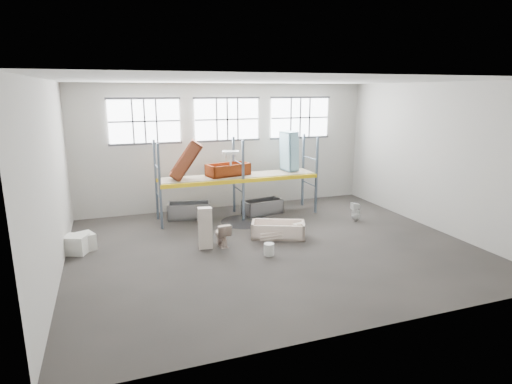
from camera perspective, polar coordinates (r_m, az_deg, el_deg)
name	(u,v)px	position (r m, az deg, el deg)	size (l,w,h in m)	color
floor	(272,248)	(13.23, 2.20, -7.56)	(12.00, 10.00, 0.10)	#413B37
ceiling	(274,79)	(12.35, 2.42, 15.10)	(12.00, 10.00, 0.10)	silver
wall_back	(227,147)	(17.28, -3.97, 6.16)	(12.00, 0.10, 5.00)	#AFACA2
wall_front	(373,212)	(8.19, 15.56, -2.66)	(12.00, 0.10, 5.00)	#A8A59C
wall_left	(49,182)	(11.75, -26.25, 1.27)	(0.10, 10.00, 5.00)	beige
wall_right	(436,157)	(15.80, 23.19, 4.41)	(0.10, 10.00, 5.00)	#9D9A92
window_left	(145,121)	(16.49, -14.84, 9.24)	(2.60, 0.04, 1.60)	white
window_mid	(227,119)	(17.06, -3.93, 9.78)	(2.60, 0.04, 1.60)	white
window_right	(300,118)	(18.19, 5.96, 9.98)	(2.60, 0.04, 1.60)	white
rack_upright_la	(160,187)	(14.80, -12.87, 0.66)	(0.08, 0.08, 3.00)	slate
rack_upright_lb	(156,180)	(15.96, -13.40, 1.57)	(0.08, 0.08, 3.00)	slate
rack_upright_ma	(243,181)	(15.41, -1.75, 1.51)	(0.08, 0.08, 3.00)	slate
rack_upright_mb	(234,175)	(16.54, -3.02, 2.33)	(0.08, 0.08, 3.00)	slate
rack_upright_ra	(316,175)	(16.56, 8.19, 2.23)	(0.08, 0.08, 3.00)	slate
rack_upright_rb	(303,170)	(17.61, 6.38, 2.96)	(0.08, 0.08, 3.00)	slate
rack_beam_front	(243,181)	(15.41, -1.75, 1.51)	(6.00, 0.10, 0.14)	yellow
rack_beam_back	(234,175)	(16.54, -3.02, 2.33)	(6.00, 0.10, 0.14)	yellow
shelf_deck	(238,176)	(15.96, -2.41, 2.22)	(5.90, 1.10, 0.03)	gray
wet_patch	(245,222)	(15.61, -1.48, -4.02)	(1.80, 1.80, 0.00)	black
bathtub_beige	(278,230)	(13.95, 2.99, -5.11)	(1.74, 0.82, 0.51)	#F7DDCC
cistern_spare	(299,229)	(14.00, 5.79, -4.98)	(0.39, 0.19, 0.37)	#F1E3CF
sink_in_tub	(276,234)	(13.81, 2.69, -5.72)	(0.43, 0.43, 0.15)	beige
toilet_beige	(222,234)	(13.20, -4.64, -5.70)	(0.42, 0.73, 0.75)	beige
cistern_tall	(205,228)	(12.96, -6.91, -4.87)	(0.41, 0.27, 1.28)	beige
toilet_white	(356,212)	(16.07, 13.36, -2.59)	(0.31, 0.32, 0.70)	white
steel_tub_left	(189,210)	(16.20, -9.05, -2.46)	(1.59, 0.74, 0.58)	#AFB1B6
steel_tub_right	(262,207)	(16.53, 0.86, -2.00)	(1.53, 0.71, 0.56)	#ADAEB4
rust_tub_flat	(228,170)	(15.91, -3.80, 3.04)	(1.60, 0.75, 0.45)	maroon
rust_tub_tilted	(186,160)	(15.30, -9.46, 4.27)	(1.50, 0.71, 0.42)	maroon
sink_on_shelf	(231,165)	(15.38, -3.44, 3.73)	(0.62, 0.48, 0.55)	silver
blue_tub_upright	(289,151)	(16.70, 4.50, 5.54)	(1.53, 0.72, 0.43)	#89BED3
bucket	(269,249)	(12.48, 1.77, -7.77)	(0.31, 0.31, 0.36)	silver
carton_near	(76,244)	(13.67, -23.19, -6.54)	(0.64, 0.55, 0.55)	silver
carton_far	(83,242)	(13.89, -22.36, -6.25)	(0.61, 0.61, 0.51)	silver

